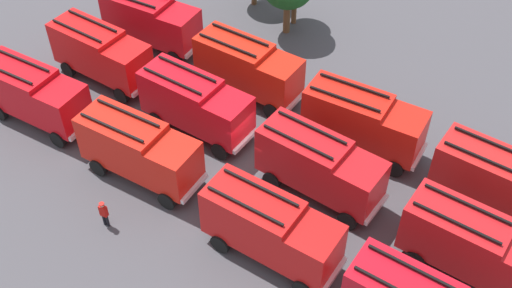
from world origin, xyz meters
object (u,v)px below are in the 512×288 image
fire_truck_8 (151,19)px  firefighter_2 (393,112)px  fire_truck_0 (34,93)px  fire_truck_1 (139,149)px  fire_truck_4 (101,52)px  fire_truck_5 (195,103)px  fire_truck_9 (248,67)px  traffic_cone_0 (212,191)px  fire_truck_2 (271,227)px  fire_truck_10 (363,120)px  fire_truck_11 (500,182)px  fire_truck_7 (475,245)px  firefighter_0 (104,213)px  fire_truck_6 (319,165)px

fire_truck_8 → firefighter_2: fire_truck_8 is taller
fire_truck_0 → fire_truck_1: same height
fire_truck_4 → fire_truck_8: same height
fire_truck_5 → fire_truck_4: bearing=176.5°
fire_truck_5 → fire_truck_9: 4.71m
fire_truck_5 → traffic_cone_0: bearing=-43.7°
fire_truck_1 → traffic_cone_0: (4.13, 1.19, -1.87)m
fire_truck_2 → fire_truck_5: size_ratio=1.01×
fire_truck_0 → fire_truck_9: bearing=41.7°
fire_truck_2 → traffic_cone_0: bearing=161.9°
fire_truck_0 → fire_truck_10: same height
fire_truck_5 → fire_truck_11: 17.72m
fire_truck_2 → fire_truck_4: (-17.42, 5.13, 0.00)m
fire_truck_1 → fire_truck_5: (-0.02, 4.85, 0.00)m
fire_truck_11 → fire_truck_9: bearing=178.9°
fire_truck_11 → firefighter_2: 8.28m
fire_truck_4 → fire_truck_7: bearing=-2.5°
fire_truck_7 → fire_truck_9: same height
fire_truck_9 → fire_truck_5: bearing=-97.3°
fire_truck_9 → fire_truck_10: size_ratio=0.98×
firefighter_0 → fire_truck_11: bearing=118.4°
fire_truck_9 → fire_truck_11: same height
fire_truck_6 → traffic_cone_0: 6.21m
fire_truck_2 → firefighter_0: size_ratio=4.17×
fire_truck_9 → firefighter_0: 13.42m
fire_truck_0 → fire_truck_5: size_ratio=1.02×
fire_truck_7 → fire_truck_9: 17.85m
traffic_cone_0 → fire_truck_4: bearing=163.0°
fire_truck_1 → traffic_cone_0: fire_truck_1 is taller
fire_truck_0 → traffic_cone_0: size_ratio=12.91×
fire_truck_2 → fire_truck_4: bearing=160.2°
fire_truck_5 → fire_truck_10: (8.84, 4.66, 0.00)m
fire_truck_0 → fire_truck_6: size_ratio=1.03×
fire_truck_5 → fire_truck_9: size_ratio=1.00×
fire_truck_10 → fire_truck_9: bearing=173.1°
fire_truck_6 → fire_truck_7: size_ratio=0.99×
fire_truck_0 → fire_truck_9: same height
fire_truck_10 → fire_truck_2: bearing=-95.2°
fire_truck_1 → firefighter_2: (9.41, 12.51, -1.20)m
fire_truck_1 → traffic_cone_0: 4.69m
fire_truck_0 → fire_truck_10: 19.97m
fire_truck_5 → firefighter_2: fire_truck_5 is taller
fire_truck_1 → fire_truck_9: size_ratio=1.01×
fire_truck_0 → firefighter_2: 22.12m
fire_truck_2 → fire_truck_9: same height
fire_truck_4 → firefighter_0: bearing=-45.7°
fire_truck_10 → fire_truck_4: bearing=-172.0°
fire_truck_11 → traffic_cone_0: bearing=-148.3°
fire_truck_5 → fire_truck_8: size_ratio=0.98×
fire_truck_4 → fire_truck_10: size_ratio=0.98×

